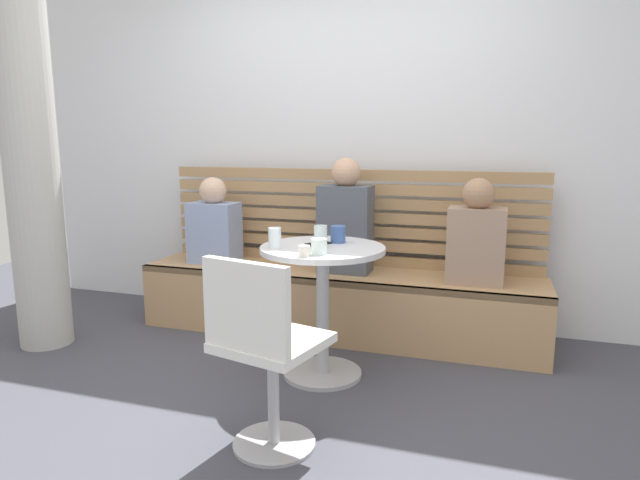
{
  "coord_description": "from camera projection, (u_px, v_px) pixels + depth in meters",
  "views": [
    {
      "loc": [
        0.99,
        -2.22,
        1.3
      ],
      "look_at": [
        0.06,
        0.66,
        0.75
      ],
      "focal_mm": 30.61,
      "sensor_mm": 36.0,
      "label": 1
    }
  ],
  "objects": [
    {
      "name": "person_adult",
      "position": [
        346.0,
        221.0,
        3.59
      ],
      "size": [
        0.34,
        0.22,
        0.76
      ],
      "color": "#4C515B",
      "rests_on": "booth_bench"
    },
    {
      "name": "concrete_pillar",
      "position": [
        27.0,
        124.0,
        3.31
      ],
      "size": [
        0.32,
        0.32,
        2.8
      ],
      "primitive_type": "cylinder",
      "color": "#B2B2AD",
      "rests_on": "ground"
    },
    {
      "name": "cup_espresso_small",
      "position": [
        304.0,
        251.0,
        2.68
      ],
      "size": [
        0.06,
        0.06,
        0.05
      ],
      "primitive_type": "cylinder",
      "color": "silver",
      "rests_on": "cafe_table"
    },
    {
      "name": "booth_bench",
      "position": [
        337.0,
        303.0,
        3.69
      ],
      "size": [
        2.7,
        0.52,
        0.44
      ],
      "color": "tan",
      "rests_on": "ground"
    },
    {
      "name": "cup_water_clear",
      "position": [
        275.0,
        238.0,
        2.89
      ],
      "size": [
        0.07,
        0.07,
        0.11
      ],
      "primitive_type": "cylinder",
      "color": "white",
      "rests_on": "cafe_table"
    },
    {
      "name": "person_child_left",
      "position": [
        476.0,
        237.0,
        3.31
      ],
      "size": [
        0.34,
        0.22,
        0.65
      ],
      "color": "#9E7F6B",
      "rests_on": "booth_bench"
    },
    {
      "name": "white_chair",
      "position": [
        263.0,
        348.0,
        2.23
      ],
      "size": [
        0.48,
        0.48,
        0.85
      ],
      "color": "#ADADB2",
      "rests_on": "ground"
    },
    {
      "name": "person_child_middle",
      "position": [
        214.0,
        225.0,
        3.88
      ],
      "size": [
        0.34,
        0.22,
        0.61
      ],
      "color": "#8C9EC6",
      "rests_on": "booth_bench"
    },
    {
      "name": "back_wall",
      "position": [
        355.0,
        120.0,
        3.89
      ],
      "size": [
        5.2,
        0.1,
        2.9
      ],
      "primitive_type": "cube",
      "color": "silver",
      "rests_on": "ground"
    },
    {
      "name": "ground",
      "position": [
        266.0,
        416.0,
        2.61
      ],
      "size": [
        8.0,
        8.0,
        0.0
      ],
      "primitive_type": "plane",
      "color": "#42424C"
    },
    {
      "name": "cup_glass_tall",
      "position": [
        321.0,
        237.0,
        2.9
      ],
      "size": [
        0.07,
        0.07,
        0.12
      ],
      "primitive_type": "cylinder",
      "color": "silver",
      "rests_on": "cafe_table"
    },
    {
      "name": "booth_backrest",
      "position": [
        347.0,
        217.0,
        3.82
      ],
      "size": [
        2.65,
        0.04,
        0.67
      ],
      "color": "#A68157",
      "rests_on": "booth_bench"
    },
    {
      "name": "cafe_table",
      "position": [
        323.0,
        286.0,
        2.98
      ],
      "size": [
        0.68,
        0.68,
        0.74
      ],
      "color": "#ADADB2",
      "rests_on": "ground"
    },
    {
      "name": "phone_on_table",
      "position": [
        318.0,
        244.0,
        3.01
      ],
      "size": [
        0.14,
        0.16,
        0.01
      ],
      "primitive_type": "cube",
      "rotation": [
        0.0,
        0.0,
        2.56
      ],
      "color": "black",
      "rests_on": "cafe_table"
    },
    {
      "name": "cup_glass_short",
      "position": [
        319.0,
        246.0,
        2.73
      ],
      "size": [
        0.08,
        0.08,
        0.08
      ],
      "primitive_type": "cylinder",
      "color": "silver",
      "rests_on": "cafe_table"
    },
    {
      "name": "cup_mug_blue",
      "position": [
        338.0,
        234.0,
        3.05
      ],
      "size": [
        0.08,
        0.08,
        0.09
      ],
      "primitive_type": "cylinder",
      "color": "#3D5B9E",
      "rests_on": "cafe_table"
    }
  ]
}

